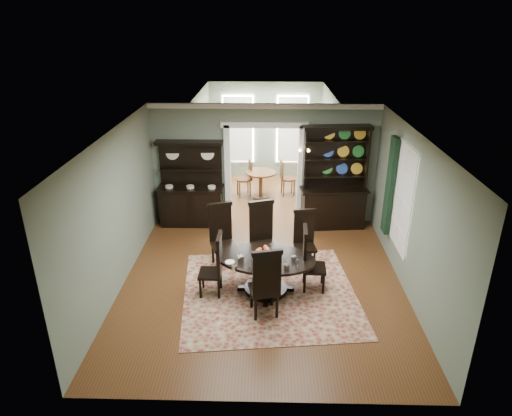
{
  "coord_description": "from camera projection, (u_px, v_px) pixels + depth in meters",
  "views": [
    {
      "loc": [
        0.07,
        -7.72,
        4.96
      ],
      "look_at": [
        -0.14,
        0.6,
        1.37
      ],
      "focal_mm": 32.0,
      "sensor_mm": 36.0,
      "label": 1
    }
  ],
  "objects": [
    {
      "name": "dining_table",
      "position": [
        266.0,
        268.0,
        8.6
      ],
      "size": [
        2.01,
        1.96,
        0.73
      ],
      "rotation": [
        0.0,
        0.0,
        -0.15
      ],
      "color": "black",
      "rests_on": "rug"
    },
    {
      "name": "chair_end_left",
      "position": [
        215.0,
        264.0,
        8.47
      ],
      "size": [
        0.44,
        0.48,
        1.24
      ],
      "rotation": [
        0.0,
        0.0,
        1.56
      ],
      "color": "black",
      "rests_on": "rug"
    },
    {
      "name": "chair_far_mid",
      "position": [
        262.0,
        232.0,
        9.46
      ],
      "size": [
        0.66,
        0.64,
        1.42
      ],
      "rotation": [
        0.0,
        0.0,
        3.47
      ],
      "color": "black",
      "rests_on": "rug"
    },
    {
      "name": "sideboard",
      "position": [
        191.0,
        196.0,
        11.33
      ],
      "size": [
        1.62,
        0.58,
        2.13
      ],
      "rotation": [
        0.0,
        0.0,
        0.0
      ],
      "color": "black",
      "rests_on": "floor"
    },
    {
      "name": "room",
      "position": [
        263.0,
        210.0,
        8.47
      ],
      "size": [
        5.51,
        6.01,
        3.01
      ],
      "color": "#593817",
      "rests_on": "ground"
    },
    {
      "name": "parlor_chair_right",
      "position": [
        286.0,
        177.0,
        13.2
      ],
      "size": [
        0.46,
        0.45,
        1.05
      ],
      "rotation": [
        0.0,
        0.0,
        -1.41
      ],
      "color": "#5A3419",
      "rests_on": "parlor_floor"
    },
    {
      "name": "parlor_table",
      "position": [
        261.0,
        181.0,
        12.99
      ],
      "size": [
        0.86,
        0.86,
        0.79
      ],
      "color": "#5A3419",
      "rests_on": "parlor_floor"
    },
    {
      "name": "doorway_trim",
      "position": [
        264.0,
        160.0,
        11.17
      ],
      "size": [
        2.08,
        0.25,
        2.57
      ],
      "color": "white",
      "rests_on": "floor"
    },
    {
      "name": "parlor_chair_left",
      "position": [
        246.0,
        177.0,
        13.17
      ],
      "size": [
        0.48,
        0.47,
        1.04
      ],
      "rotation": [
        0.0,
        0.0,
        1.83
      ],
      "color": "#5A3419",
      "rests_on": "parlor_floor"
    },
    {
      "name": "wall_sconce",
      "position": [
        304.0,
        151.0,
        10.89
      ],
      "size": [
        0.27,
        0.21,
        0.21
      ],
      "color": "gold",
      "rests_on": "back_wall_right"
    },
    {
      "name": "chair_near",
      "position": [
        266.0,
        282.0,
        7.78
      ],
      "size": [
        0.6,
        0.58,
        1.37
      ],
      "rotation": [
        0.0,
        0.0,
        0.23
      ],
      "color": "black",
      "rests_on": "rug"
    },
    {
      "name": "chair_far_right",
      "position": [
        304.0,
        236.0,
        9.51
      ],
      "size": [
        0.5,
        0.48,
        1.23
      ],
      "rotation": [
        0.0,
        0.0,
        3.26
      ],
      "color": "black",
      "rests_on": "rug"
    },
    {
      "name": "rug",
      "position": [
        270.0,
        292.0,
        8.75
      ],
      "size": [
        3.56,
        3.47,
        0.01
      ],
      "primitive_type": "cube",
      "rotation": [
        0.0,
        0.0,
        0.11
      ],
      "color": "maroon",
      "rests_on": "floor"
    },
    {
      "name": "right_window",
      "position": [
        396.0,
        192.0,
        9.21
      ],
      "size": [
        0.15,
        1.47,
        2.12
      ],
      "color": "white",
      "rests_on": "wall_right"
    },
    {
      "name": "parlor",
      "position": [
        265.0,
        138.0,
        13.53
      ],
      "size": [
        3.51,
        3.5,
        3.01
      ],
      "color": "#593817",
      "rests_on": "ground"
    },
    {
      "name": "centerpiece",
      "position": [
        265.0,
        256.0,
        8.44
      ],
      "size": [
        1.37,
        0.88,
        0.23
      ],
      "color": "white",
      "rests_on": "dining_table"
    },
    {
      "name": "chair_end_right",
      "position": [
        309.0,
        258.0,
        8.63
      ],
      "size": [
        0.47,
        0.5,
        1.29
      ],
      "rotation": [
        0.0,
        0.0,
        -1.61
      ],
      "color": "black",
      "rests_on": "rug"
    },
    {
      "name": "chair_far_left",
      "position": [
        222.0,
        233.0,
        9.5
      ],
      "size": [
        0.64,
        0.62,
        1.36
      ],
      "rotation": [
        0.0,
        0.0,
        3.5
      ],
      "color": "black",
      "rests_on": "rug"
    },
    {
      "name": "welsh_dresser",
      "position": [
        334.0,
        191.0,
        11.15
      ],
      "size": [
        1.67,
        0.74,
        2.53
      ],
      "rotation": [
        0.0,
        0.0,
        0.09
      ],
      "color": "black",
      "rests_on": "floor"
    }
  ]
}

